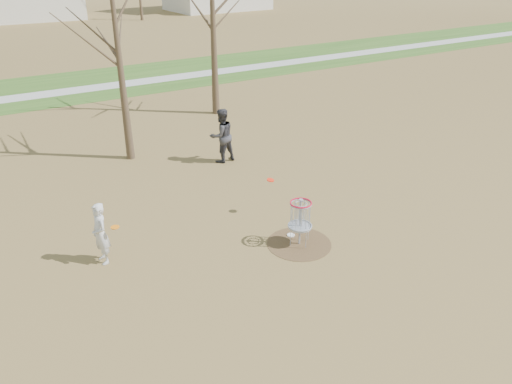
# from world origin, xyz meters

# --- Properties ---
(ground) EXTENTS (160.00, 160.00, 0.00)m
(ground) POSITION_xyz_m (0.00, 0.00, 0.00)
(ground) COLOR brown
(ground) RESTS_ON ground
(green_band) EXTENTS (160.00, 8.00, 0.01)m
(green_band) POSITION_xyz_m (0.00, 21.00, 0.01)
(green_band) COLOR #2D5119
(green_band) RESTS_ON ground
(footpath) EXTENTS (160.00, 1.50, 0.01)m
(footpath) POSITION_xyz_m (0.00, 20.00, 0.01)
(footpath) COLOR #9E9E99
(footpath) RESTS_ON green_band
(dirt_circle) EXTENTS (1.80, 1.80, 0.01)m
(dirt_circle) POSITION_xyz_m (0.00, 0.00, 0.01)
(dirt_circle) COLOR #47331E
(dirt_circle) RESTS_ON ground
(player_standing) EXTENTS (0.46, 0.65, 1.68)m
(player_standing) POSITION_xyz_m (-4.89, 1.93, 0.84)
(player_standing) COLOR silver
(player_standing) RESTS_ON ground
(player_throwing) EXTENTS (1.08, 0.88, 2.07)m
(player_throwing) POSITION_xyz_m (0.93, 6.39, 1.03)
(player_throwing) COLOR #333237
(player_throwing) RESTS_ON ground
(disc_grounded) EXTENTS (0.22, 0.22, 0.02)m
(disc_grounded) POSITION_xyz_m (0.05, 0.48, 0.02)
(disc_grounded) COLOR white
(disc_grounded) RESTS_ON dirt_circle
(discs_in_play) EXTENTS (5.03, 0.46, 0.12)m
(discs_in_play) POSITION_xyz_m (-2.04, 1.80, 1.10)
(discs_in_play) COLOR #FF280D
(discs_in_play) RESTS_ON ground
(disc_golf_basket) EXTENTS (0.64, 0.64, 1.35)m
(disc_golf_basket) POSITION_xyz_m (0.00, 0.00, 0.91)
(disc_golf_basket) COLOR #9EA3AD
(disc_golf_basket) RESTS_ON ground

